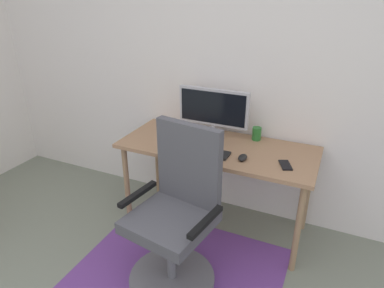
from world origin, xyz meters
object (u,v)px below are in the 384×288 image
Objects in this scene: monitor at (213,109)px; cell_phone at (285,165)px; keyboard at (201,151)px; coffee_cup at (257,134)px; computer_mouse at (243,158)px; desk at (217,154)px; office_chair at (176,226)px.

monitor is 4.14× the size of cell_phone.
keyboard is 0.51m from coffee_cup.
computer_mouse reaches higher than cell_phone.
desk is 0.36m from coffee_cup.
computer_mouse is (0.35, -0.32, -0.21)m from monitor.
office_chair reaches higher than keyboard.
cell_phone is at bearing 6.54° from computer_mouse.
office_chair is at bearing -118.61° from computer_mouse.
office_chair is (-0.28, -0.89, -0.36)m from coffee_cup.
cell_phone is (0.30, -0.35, -0.05)m from coffee_cup.
computer_mouse is 0.74× the size of cell_phone.
cell_phone reaches higher than desk.
keyboard is 0.59m from office_chair.
monitor reaches higher than cell_phone.
desk is 0.37m from monitor.
cell_phone is 0.85m from office_chair.
monitor is at bearing 96.11° from keyboard.
desk is at bearing -58.57° from monitor.
monitor is 0.40m from keyboard.
office_chair is at bearing -107.20° from coffee_cup.
computer_mouse is 0.30m from cell_phone.
office_chair is (-0.03, -0.65, -0.23)m from desk.
keyboard is at bearing 103.88° from office_chair.
keyboard is 4.11× the size of coffee_cup.
office_chair is at bearing -160.05° from cell_phone.
coffee_cup is at bearing 90.23° from computer_mouse.
coffee_cup is (0.32, 0.39, 0.04)m from keyboard.
office_chair reaches higher than computer_mouse.
monitor is 0.99m from office_chair.
keyboard is (-0.07, -0.16, 0.08)m from desk.
desk is 14.49× the size of computer_mouse.
computer_mouse is at bearing 162.96° from cell_phone.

